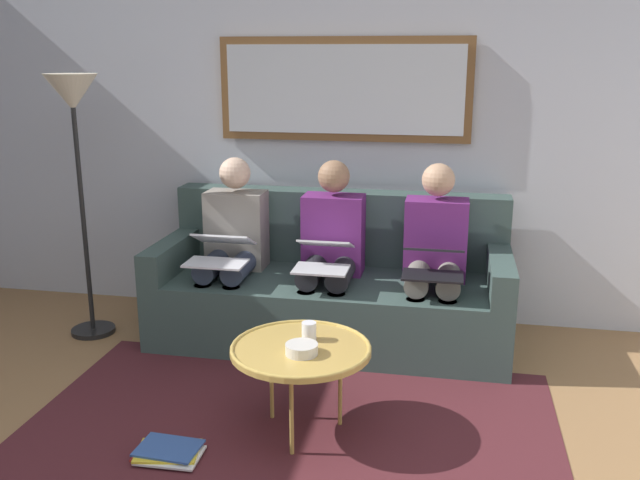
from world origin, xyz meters
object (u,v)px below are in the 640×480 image
(couch, at_px, (332,289))
(laptop_black, at_px, (433,261))
(magazine_stack, at_px, (168,452))
(cup, at_px, (309,331))
(person_middle, at_px, (331,248))
(coffee_table, at_px, (301,350))
(person_right, at_px, (232,242))
(laptop_white, at_px, (220,250))
(framed_mirror, at_px, (344,89))
(laptop_silver, at_px, (324,255))
(standing_lamp, at_px, (74,122))
(person_left, at_px, (435,253))
(bowl, at_px, (302,349))

(couch, xyz_separation_m, laptop_black, (-0.64, 0.31, 0.32))
(magazine_stack, bearing_deg, cup, -143.84)
(couch, distance_m, magazine_stack, 1.64)
(laptop_black, relative_size, person_middle, 0.31)
(coffee_table, height_order, person_right, person_right)
(cup, xyz_separation_m, person_middle, (0.08, -1.06, 0.12))
(coffee_table, relative_size, laptop_white, 1.79)
(couch, xyz_separation_m, cup, (-0.08, 1.13, 0.18))
(laptop_black, xyz_separation_m, person_middle, (0.64, -0.24, -0.02))
(laptop_black, height_order, magazine_stack, laptop_black)
(cup, relative_size, person_middle, 0.08)
(framed_mirror, relative_size, laptop_black, 4.68)
(laptop_black, relative_size, magazine_stack, 1.12)
(coffee_table, xyz_separation_m, laptop_silver, (0.06, -0.92, 0.20))
(framed_mirror, relative_size, coffee_table, 2.49)
(standing_lamp, bearing_deg, person_left, -174.81)
(bowl, distance_m, laptop_silver, 1.01)
(couch, distance_m, laptop_black, 0.78)
(framed_mirror, height_order, cup, framed_mirror)
(framed_mirror, xyz_separation_m, laptop_black, (-0.64, 0.70, -0.92))
(couch, relative_size, laptop_white, 5.94)
(coffee_table, xyz_separation_m, standing_lamp, (1.61, -0.95, 0.94))
(standing_lamp, bearing_deg, person_middle, -172.69)
(couch, relative_size, magazine_stack, 6.99)
(couch, height_order, cup, couch)
(bowl, xyz_separation_m, magazine_stack, (0.57, 0.25, -0.44))
(bowl, relative_size, person_right, 0.13)
(bowl, xyz_separation_m, laptop_white, (0.72, -0.99, 0.16))
(couch, height_order, person_right, person_right)
(person_left, relative_size, standing_lamp, 0.69)
(laptop_black, height_order, standing_lamp, standing_lamp)
(bowl, bearing_deg, cup, -89.92)
(couch, distance_m, framed_mirror, 1.30)
(coffee_table, relative_size, standing_lamp, 0.40)
(couch, distance_m, person_middle, 0.31)
(laptop_silver, bearing_deg, person_right, -20.06)
(person_middle, relative_size, laptop_silver, 3.03)
(framed_mirror, bearing_deg, magazine_stack, 75.94)
(coffee_table, bearing_deg, person_middle, -86.82)
(laptop_silver, bearing_deg, couch, -90.00)
(laptop_black, distance_m, person_middle, 0.68)
(coffee_table, distance_m, laptop_black, 1.09)
(person_right, relative_size, laptop_white, 3.08)
(couch, distance_m, laptop_white, 0.77)
(person_middle, relative_size, magazine_stack, 3.62)
(couch, height_order, bowl, couch)
(person_middle, relative_size, laptop_white, 3.08)
(person_middle, bearing_deg, cup, 94.56)
(cup, xyz_separation_m, person_left, (-0.56, -1.06, 0.12))
(cup, height_order, magazine_stack, cup)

